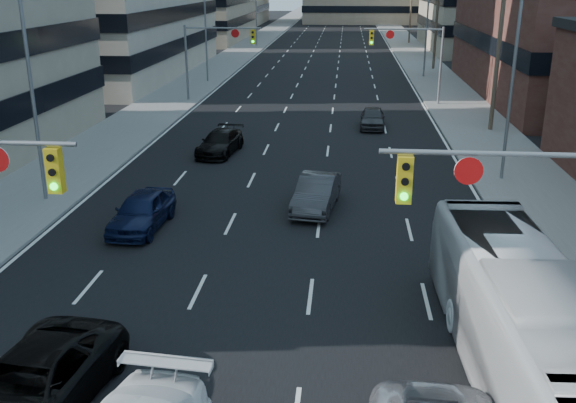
% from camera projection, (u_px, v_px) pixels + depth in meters
% --- Properties ---
extents(road_surface, '(18.00, 300.00, 0.02)m').
position_uv_depth(road_surface, '(334.00, 27.00, 131.28)').
color(road_surface, black).
rests_on(road_surface, ground).
extents(sidewalk_left, '(5.00, 300.00, 0.15)m').
position_uv_depth(sidewalk_left, '(278.00, 27.00, 132.23)').
color(sidewalk_left, slate).
rests_on(sidewalk_left, ground).
extents(sidewalk_right, '(5.00, 300.00, 0.15)m').
position_uv_depth(sidewalk_right, '(391.00, 27.00, 130.30)').
color(sidewalk_right, slate).
rests_on(sidewalk_right, ground).
extents(signal_near_right, '(6.59, 0.33, 6.00)m').
position_uv_depth(signal_near_right, '(552.00, 218.00, 14.48)').
color(signal_near_right, slate).
rests_on(signal_near_right, ground).
extents(signal_far_left, '(6.09, 0.33, 6.00)m').
position_uv_depth(signal_far_left, '(215.00, 48.00, 50.57)').
color(signal_far_left, slate).
rests_on(signal_far_left, ground).
extents(signal_far_right, '(6.09, 0.33, 6.00)m').
position_uv_depth(signal_far_right, '(411.00, 49.00, 49.27)').
color(signal_far_right, slate).
rests_on(signal_far_right, ground).
extents(utility_pole_block, '(2.20, 0.28, 11.00)m').
position_uv_depth(utility_pole_block, '(499.00, 41.00, 39.95)').
color(utility_pole_block, '#4C3D2D').
rests_on(utility_pole_block, ground).
extents(utility_pole_midblock, '(2.20, 0.28, 11.00)m').
position_uv_depth(utility_pole_midblock, '(437.00, 15.00, 68.16)').
color(utility_pole_midblock, '#4C3D2D').
rests_on(utility_pole_midblock, ground).
extents(utility_pole_distant, '(2.20, 0.28, 11.00)m').
position_uv_depth(utility_pole_distant, '(411.00, 4.00, 96.38)').
color(utility_pole_distant, '#4C3D2D').
rests_on(utility_pole_distant, ground).
extents(streetlight_left_near, '(2.03, 0.22, 9.00)m').
position_uv_depth(streetlight_left_near, '(35.00, 89.00, 27.03)').
color(streetlight_left_near, slate).
rests_on(streetlight_left_near, ground).
extents(streetlight_left_mid, '(2.03, 0.22, 9.00)m').
position_uv_depth(streetlight_left_mid, '(207.00, 28.00, 59.95)').
color(streetlight_left_mid, slate).
rests_on(streetlight_left_mid, ground).
extents(streetlight_left_far, '(2.03, 0.22, 9.00)m').
position_uv_depth(streetlight_left_far, '(257.00, 11.00, 92.87)').
color(streetlight_left_far, slate).
rests_on(streetlight_left_far, ground).
extents(streetlight_right_near, '(2.03, 0.22, 9.00)m').
position_uv_depth(streetlight_right_near, '(509.00, 78.00, 30.00)').
color(streetlight_right_near, slate).
rests_on(streetlight_right_near, ground).
extents(streetlight_right_far, '(2.03, 0.22, 9.00)m').
position_uv_depth(streetlight_right_far, '(425.00, 26.00, 62.92)').
color(streetlight_right_far, slate).
rests_on(streetlight_right_far, ground).
extents(black_pickup, '(3.12, 5.69, 1.51)m').
position_uv_depth(black_pickup, '(32.00, 386.00, 14.47)').
color(black_pickup, black).
rests_on(black_pickup, ground).
extents(transit_bus, '(3.12, 11.31, 3.12)m').
position_uv_depth(transit_bus, '(524.00, 322.00, 15.57)').
color(transit_bus, silver).
rests_on(transit_bus, ground).
extents(sedan_blue, '(1.98, 4.44, 1.48)m').
position_uv_depth(sedan_blue, '(142.00, 211.00, 25.42)').
color(sedan_blue, black).
rests_on(sedan_blue, ground).
extents(sedan_grey_center, '(2.09, 4.58, 1.46)m').
position_uv_depth(sedan_grey_center, '(316.00, 193.00, 27.55)').
color(sedan_grey_center, '#313133').
rests_on(sedan_grey_center, ground).
extents(sedan_black_far, '(2.40, 4.72, 1.31)m').
position_uv_depth(sedan_black_far, '(220.00, 143.00, 36.33)').
color(sedan_black_far, black).
rests_on(sedan_black_far, ground).
extents(sedan_grey_right, '(1.76, 4.05, 1.36)m').
position_uv_depth(sedan_grey_right, '(373.00, 118.00, 42.68)').
color(sedan_grey_right, '#323234').
rests_on(sedan_grey_right, ground).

